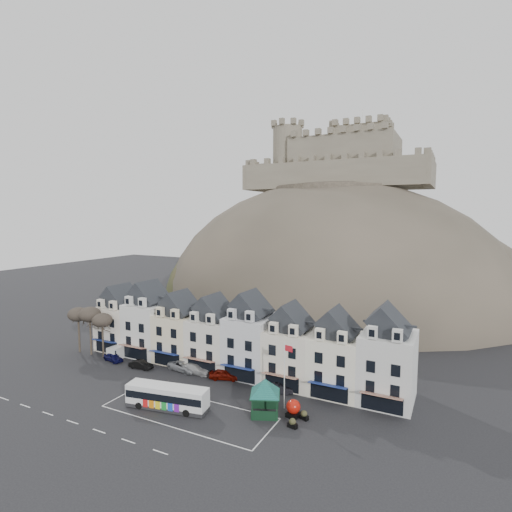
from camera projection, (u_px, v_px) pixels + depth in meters
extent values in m
plane|color=black|center=(169.00, 413.00, 50.05)|extent=(300.00, 300.00, 0.00)
cube|color=silver|center=(188.00, 412.00, 50.26)|extent=(22.00, 7.50, 0.01)
cube|color=silver|center=(123.00, 326.00, 74.53)|extent=(6.80, 8.00, 8.00)
cube|color=black|center=(122.00, 299.00, 73.99)|extent=(6.80, 5.76, 2.80)
cube|color=silver|center=(101.00, 304.00, 71.50)|extent=(1.20, 0.80, 1.60)
cube|color=silver|center=(113.00, 305.00, 70.16)|extent=(1.20, 0.80, 1.60)
cube|color=black|center=(107.00, 347.00, 71.23)|extent=(5.10, 0.06, 2.20)
cube|color=navy|center=(103.00, 341.00, 70.50)|extent=(5.10, 1.29, 0.43)
cube|color=silver|center=(151.00, 328.00, 71.41)|extent=(6.80, 8.00, 9.20)
cube|color=black|center=(150.00, 296.00, 70.82)|extent=(6.80, 5.76, 2.80)
cube|color=silver|center=(129.00, 301.00, 68.32)|extent=(1.20, 0.80, 1.60)
cube|color=silver|center=(142.00, 303.00, 66.98)|extent=(1.20, 0.80, 1.60)
cube|color=black|center=(135.00, 353.00, 68.18)|extent=(5.10, 0.06, 2.20)
cube|color=maroon|center=(132.00, 346.00, 67.45)|extent=(5.10, 1.29, 0.43)
cube|color=beige|center=(182.00, 336.00, 68.42)|extent=(6.80, 8.00, 8.00)
cube|color=black|center=(181.00, 307.00, 67.88)|extent=(6.80, 5.76, 2.80)
cube|color=beige|center=(160.00, 312.00, 65.39)|extent=(1.20, 0.80, 1.60)
cube|color=beige|center=(175.00, 314.00, 64.05)|extent=(1.20, 0.80, 1.60)
cube|color=black|center=(167.00, 359.00, 65.12)|extent=(5.10, 0.06, 2.20)
cube|color=navy|center=(164.00, 353.00, 64.39)|extent=(5.10, 1.29, 0.43)
cube|color=silver|center=(215.00, 342.00, 65.37)|extent=(6.80, 8.00, 8.00)
cube|color=black|center=(215.00, 311.00, 64.83)|extent=(6.80, 5.76, 2.80)
cube|color=silver|center=(194.00, 317.00, 62.34)|extent=(1.20, 0.80, 1.60)
cube|color=silver|center=(210.00, 319.00, 60.99)|extent=(1.20, 0.80, 1.60)
cube|color=black|center=(201.00, 366.00, 62.07)|extent=(5.10, 0.06, 2.20)
cube|color=maroon|center=(199.00, 360.00, 61.34)|extent=(5.10, 1.29, 0.43)
cube|color=silver|center=(252.00, 345.00, 62.25)|extent=(6.80, 8.00, 9.20)
cube|color=black|center=(252.00, 308.00, 61.65)|extent=(6.80, 5.76, 2.80)
cube|color=silver|center=(232.00, 314.00, 59.16)|extent=(1.20, 0.80, 1.60)
cube|color=silver|center=(250.00, 316.00, 57.82)|extent=(1.20, 0.80, 1.60)
cube|color=black|center=(239.00, 374.00, 59.01)|extent=(5.10, 0.06, 2.20)
cube|color=navy|center=(237.00, 367.00, 58.28)|extent=(5.10, 1.29, 0.43)
cube|color=#EEE5CE|center=(293.00, 355.00, 59.26)|extent=(6.80, 8.00, 8.00)
cube|color=black|center=(293.00, 321.00, 58.72)|extent=(6.80, 5.76, 2.80)
cube|color=#EEE5CE|center=(274.00, 328.00, 56.23)|extent=(1.20, 0.80, 1.60)
cube|color=#EEE5CE|center=(293.00, 331.00, 54.89)|extent=(1.20, 0.80, 1.60)
cube|color=black|center=(282.00, 383.00, 55.96)|extent=(5.10, 0.06, 2.20)
cube|color=maroon|center=(280.00, 376.00, 55.23)|extent=(5.10, 1.29, 0.43)
cube|color=white|center=(338.00, 363.00, 56.20)|extent=(6.80, 8.00, 8.00)
cube|color=black|center=(338.00, 327.00, 55.67)|extent=(6.80, 5.76, 2.80)
cube|color=white|center=(320.00, 334.00, 53.17)|extent=(1.20, 0.80, 1.60)
cube|color=white|center=(342.00, 338.00, 51.83)|extent=(1.20, 0.80, 1.60)
cube|color=black|center=(329.00, 393.00, 52.90)|extent=(5.10, 0.06, 2.20)
cube|color=navy|center=(328.00, 385.00, 52.17)|extent=(5.10, 1.29, 0.43)
cube|color=silver|center=(388.00, 367.00, 53.09)|extent=(6.80, 8.00, 9.20)
cube|color=black|center=(389.00, 325.00, 52.49)|extent=(6.80, 5.76, 2.80)
cube|color=silver|center=(372.00, 332.00, 50.00)|extent=(1.20, 0.80, 1.60)
cube|color=silver|center=(397.00, 336.00, 48.65)|extent=(1.20, 0.80, 1.60)
cube|color=black|center=(382.00, 403.00, 49.85)|extent=(5.10, 0.06, 2.20)
cube|color=maroon|center=(381.00, 396.00, 49.12)|extent=(5.10, 1.29, 0.43)
ellipsoid|color=#3C372E|center=(330.00, 303.00, 112.17)|extent=(96.00, 76.00, 68.00)
ellipsoid|color=#233018|center=(250.00, 300.00, 116.73)|extent=(52.00, 44.00, 42.00)
ellipsoid|color=#3C372E|center=(423.00, 309.00, 104.94)|extent=(56.00, 48.00, 46.00)
ellipsoid|color=#233018|center=(298.00, 313.00, 101.55)|extent=(40.00, 28.00, 28.00)
ellipsoid|color=#3C372E|center=(355.00, 317.00, 97.03)|extent=(36.00, 28.00, 24.00)
cylinder|color=#3C372E|center=(332.00, 192.00, 108.98)|extent=(30.00, 30.00, 3.00)
cube|color=#6C6152|center=(328.00, 174.00, 104.97)|extent=(48.00, 2.20, 7.00)
cube|color=#6C6152|center=(347.00, 180.00, 122.72)|extent=(48.00, 2.20, 7.00)
cube|color=#6C6152|center=(262.00, 180.00, 124.63)|extent=(2.20, 22.00, 7.00)
cube|color=#6C6152|center=(429.00, 173.00, 103.07)|extent=(2.20, 22.00, 7.00)
cube|color=#6C6152|center=(345.00, 157.00, 112.38)|extent=(28.00, 18.00, 10.00)
cube|color=#6C6152|center=(361.00, 152.00, 112.21)|extent=(14.00, 12.00, 13.00)
cylinder|color=#6C6152|center=(287.00, 159.00, 116.02)|extent=(8.40, 8.40, 18.00)
cylinder|color=silver|center=(362.00, 119.00, 111.28)|extent=(0.16, 0.16, 5.00)
cylinder|color=#382E24|center=(79.00, 336.00, 72.10)|extent=(0.32, 0.32, 5.74)
ellipsoid|color=#383028|center=(78.00, 314.00, 71.68)|extent=(3.61, 3.61, 2.54)
cylinder|color=#382E24|center=(91.00, 338.00, 70.74)|extent=(0.32, 0.32, 6.02)
ellipsoid|color=#383028|center=(90.00, 314.00, 70.29)|extent=(3.78, 3.78, 2.67)
cylinder|color=#382E24|center=(103.00, 342.00, 69.42)|extent=(0.32, 0.32, 5.46)
ellipsoid|color=#383028|center=(102.00, 320.00, 69.02)|extent=(3.43, 3.43, 2.42)
cube|color=#262628|center=(167.00, 406.00, 51.17)|extent=(11.06, 4.37, 0.49)
cube|color=silver|center=(167.00, 395.00, 51.02)|extent=(11.05, 4.32, 2.47)
cube|color=black|center=(167.00, 394.00, 51.01)|extent=(10.85, 4.36, 0.93)
cube|color=silver|center=(167.00, 387.00, 50.90)|extent=(10.82, 4.19, 0.25)
cube|color=orange|center=(206.00, 394.00, 49.40)|extent=(0.27, 1.17, 0.27)
cylinder|color=black|center=(186.00, 413.00, 49.18)|extent=(0.98, 0.48, 0.94)
cylinder|color=black|center=(194.00, 405.00, 51.29)|extent=(0.98, 0.48, 0.94)
cylinder|color=black|center=(139.00, 406.00, 51.08)|extent=(0.98, 0.48, 0.94)
cylinder|color=black|center=(148.00, 398.00, 53.20)|extent=(0.98, 0.48, 0.94)
cube|color=black|center=(254.00, 399.00, 51.12)|extent=(0.22, 0.22, 2.64)
cube|color=black|center=(277.00, 399.00, 50.92)|extent=(0.22, 0.22, 2.64)
cube|color=black|center=(252.00, 410.00, 48.18)|extent=(0.22, 0.22, 2.64)
cube|color=black|center=(277.00, 411.00, 47.97)|extent=(0.22, 0.22, 2.64)
cube|color=black|center=(265.00, 394.00, 49.41)|extent=(4.75, 4.75, 0.13)
cone|color=#114E49|center=(265.00, 387.00, 49.31)|extent=(6.71, 6.71, 1.98)
cube|color=black|center=(293.00, 414.00, 49.14)|extent=(1.69, 1.69, 0.56)
sphere|color=#B5150A|center=(293.00, 407.00, 49.03)|extent=(1.76, 1.76, 1.76)
cylinder|color=silver|center=(284.00, 376.00, 50.82)|extent=(0.13, 0.13, 8.72)
cube|color=red|center=(289.00, 349.00, 50.06)|extent=(1.18, 0.29, 0.76)
cube|color=silver|center=(120.00, 351.00, 69.80)|extent=(2.27, 4.60, 2.04)
cube|color=black|center=(120.00, 349.00, 69.76)|extent=(1.85, 0.21, 0.88)
cube|color=black|center=(304.00, 417.00, 48.47)|extent=(1.25, 0.91, 0.56)
sphere|color=#233018|center=(304.00, 414.00, 48.42)|extent=(0.78, 0.78, 0.78)
cube|color=black|center=(292.00, 425.00, 46.59)|extent=(1.24, 0.79, 0.57)
sphere|color=#233018|center=(292.00, 422.00, 46.55)|extent=(0.80, 0.80, 0.80)
imported|color=#0B0B39|center=(113.00, 357.00, 67.73)|extent=(4.34, 2.48, 1.39)
imported|color=black|center=(141.00, 365.00, 64.46)|extent=(4.12, 1.68, 1.33)
imported|color=#95979C|center=(184.00, 366.00, 63.67)|extent=(5.80, 3.31, 1.55)
imported|color=#BEBEBE|center=(196.00, 368.00, 62.60)|extent=(5.29, 2.17, 1.53)
imported|color=#580C05|center=(225.00, 374.00, 60.26)|extent=(5.01, 3.35, 1.58)
imported|color=black|center=(279.00, 389.00, 55.59)|extent=(4.22, 2.86, 1.32)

